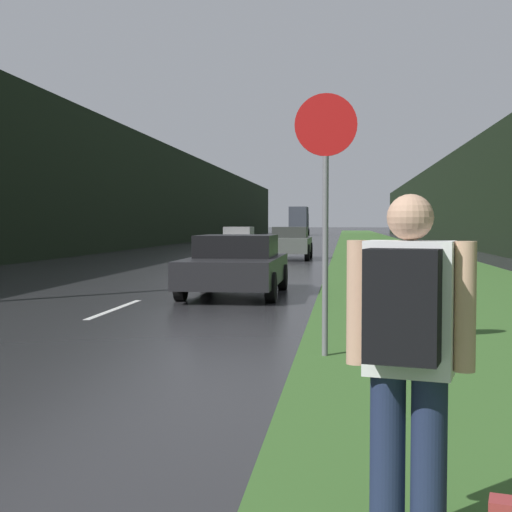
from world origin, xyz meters
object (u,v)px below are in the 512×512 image
object	(u,v)px
hitchhiker_with_backpack	(408,352)
car_oncoming	(239,239)
delivery_truck	(299,221)
car_passing_far	(290,243)
car_passing_near	(236,265)
stop_sign	(326,194)

from	to	relation	value
hitchhiker_with_backpack	car_oncoming	distance (m)	37.75
delivery_truck	car_passing_far	bearing A→B (deg)	-86.74
delivery_truck	hitchhiker_with_backpack	bearing A→B (deg)	-86.07
car_passing_far	car_oncoming	xyz separation A→B (m)	(-3.63, 9.18, -0.04)
car_passing_near	car_oncoming	distance (m)	25.24
delivery_truck	stop_sign	bearing A→B (deg)	-86.18
stop_sign	hitchhiker_with_backpack	world-z (taller)	stop_sign
hitchhiker_with_backpack	car_passing_far	world-z (taller)	hitchhiker_with_backpack
hitchhiker_with_backpack	car_passing_far	distance (m)	28.17
hitchhiker_with_backpack	car_passing_near	world-z (taller)	hitchhiker_with_backpack
stop_sign	car_oncoming	size ratio (longest dim) A/B	0.70
car_passing_near	car_passing_far	xyz separation A→B (m)	(0.00, 15.81, 0.07)
car_passing_near	delivery_truck	bearing A→B (deg)	-87.39
car_passing_far	delivery_truck	xyz separation A→B (m)	(-3.63, 63.69, 1.23)
stop_sign	car_passing_near	bearing A→B (deg)	106.75
car_passing_far	delivery_truck	bearing A→B (deg)	-86.74
car_passing_near	delivery_truck	distance (m)	79.59
car_passing_near	delivery_truck	xyz separation A→B (m)	(-3.63, 79.49, 1.29)
car_passing_far	stop_sign	bearing A→B (deg)	95.37
car_passing_near	stop_sign	bearing A→B (deg)	106.75
car_passing_near	car_oncoming	world-z (taller)	car_oncoming
car_passing_near	car_passing_far	bearing A→B (deg)	-90.00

